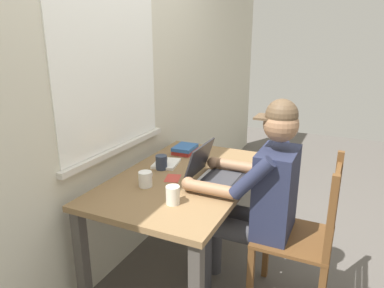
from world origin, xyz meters
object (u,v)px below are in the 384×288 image
coffee_mug_white (173,195)px  laptop (212,172)px  wooden_chair (303,238)px  coffee_mug_spare (146,179)px  desk (185,189)px  coffee_mug_dark (162,162)px  seated_person (257,193)px  book_stack_main (185,149)px  landscape_photo_print (173,178)px  computer_mouse (238,168)px

coffee_mug_white → laptop: bearing=-11.1°
wooden_chair → coffee_mug_spare: size_ratio=8.01×
desk → coffee_mug_dark: size_ratio=11.35×
seated_person → book_stack_main: seated_person is taller
wooden_chair → coffee_mug_spare: (-0.23, 0.90, 0.29)m
coffee_mug_white → book_stack_main: (0.77, 0.31, -0.02)m
seated_person → coffee_mug_spare: (-0.23, 0.62, 0.07)m
coffee_mug_spare → landscape_photo_print: 0.20m
desk → book_stack_main: 0.46m
coffee_mug_white → landscape_photo_print: coffee_mug_white is taller
seated_person → coffee_mug_spare: bearing=110.1°
computer_mouse → wooden_chair: bearing=-116.9°
seated_person → computer_mouse: size_ratio=12.52×
desk → computer_mouse: computer_mouse is taller
landscape_photo_print → seated_person: bearing=-101.1°
computer_mouse → coffee_mug_white: size_ratio=0.89×
laptop → desk: bearing=89.7°
wooden_chair → landscape_photo_print: bearing=93.8°
coffee_mug_white → wooden_chair: bearing=-61.2°
coffee_mug_dark → landscape_photo_print: size_ratio=0.89×
computer_mouse → book_stack_main: 0.51m
laptop → landscape_photo_print: (-0.07, 0.24, -0.05)m
desk → laptop: (-0.00, -0.19, 0.14)m
desk → landscape_photo_print: 0.13m
computer_mouse → coffee_mug_spare: bearing=138.3°
computer_mouse → laptop: bearing=157.8°
coffee_mug_dark → book_stack_main: (0.36, 0.00, -0.02)m
desk → coffee_mug_dark: coffee_mug_dark is taller
computer_mouse → coffee_mug_dark: (-0.19, 0.47, 0.03)m
seated_person → wooden_chair: 0.36m
book_stack_main → coffee_mug_spare: bearing=-174.9°
wooden_chair → computer_mouse: bearing=63.1°
coffee_mug_spare → book_stack_main: bearing=5.1°
wooden_chair → book_stack_main: 1.08m
desk → wooden_chair: (-0.02, -0.76, -0.15)m
seated_person → landscape_photo_print: bearing=95.9°
desk → computer_mouse: bearing=-51.2°
coffee_mug_spare → landscape_photo_print: bearing=-27.7°
seated_person → coffee_mug_spare: seated_person is taller
desk → coffee_mug_spare: 0.32m
wooden_chair → coffee_mug_white: wooden_chair is taller
computer_mouse → coffee_mug_white: bearing=164.6°
computer_mouse → landscape_photo_print: 0.44m
desk → wooden_chair: 0.77m
laptop → coffee_mug_white: bearing=168.9°
coffee_mug_white → coffee_mug_dark: bearing=36.6°
landscape_photo_print → book_stack_main: bearing=0.4°
laptop → coffee_mug_spare: bearing=126.9°
computer_mouse → book_stack_main: (0.17, 0.48, 0.01)m
desk → coffee_mug_dark: (0.04, 0.19, 0.14)m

